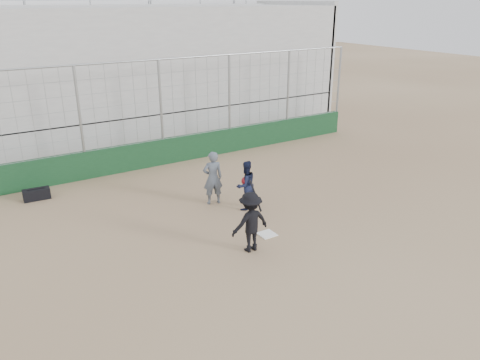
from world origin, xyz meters
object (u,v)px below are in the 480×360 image
catcher_crouched (246,193)px  batter_at_plate (250,222)px  umpire (213,180)px  equipment_bag (37,194)px

catcher_crouched → batter_at_plate: bearing=-120.2°
catcher_crouched → umpire: (-0.64, 0.90, 0.25)m
batter_at_plate → catcher_crouched: size_ratio=1.66×
catcher_crouched → equipment_bag: (-5.32, 4.20, -0.35)m
batter_at_plate → equipment_bag: (-4.05, 6.38, -0.62)m
umpire → equipment_bag: umpire is taller
catcher_crouched → equipment_bag: bearing=141.7°
umpire → catcher_crouched: bearing=137.7°
batter_at_plate → umpire: (0.63, 3.09, -0.03)m
umpire → equipment_bag: bearing=-23.1°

